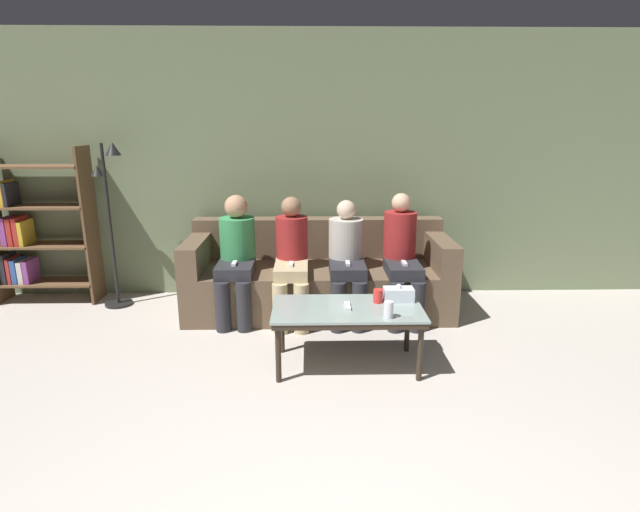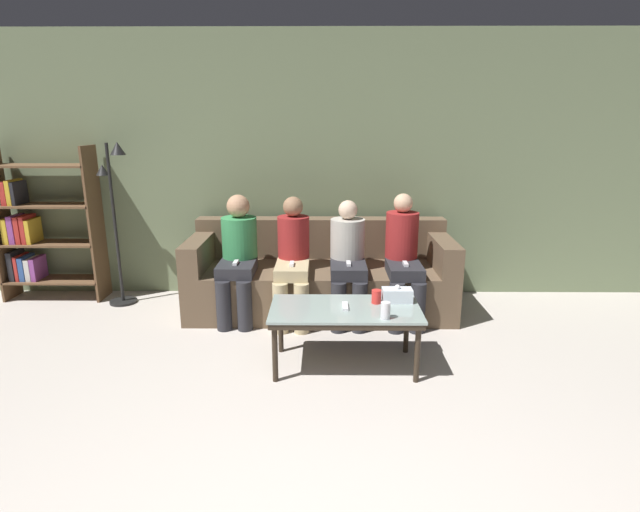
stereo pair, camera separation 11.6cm
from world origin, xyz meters
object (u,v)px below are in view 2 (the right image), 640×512
at_px(coffee_table, 345,313).
at_px(seated_person_left_end, 238,254).
at_px(couch, 321,278).
at_px(standing_lamp, 115,207).
at_px(seated_person_mid_right, 348,258).
at_px(seated_person_right_end, 403,255).
at_px(bookshelf, 37,229).
at_px(seated_person_mid_left, 293,257).
at_px(tissue_box, 397,295).
at_px(cup_near_right, 376,297).
at_px(game_remote, 345,306).
at_px(cup_near_left, 385,310).

bearing_deg(coffee_table, seated_person_left_end, 133.98).
bearing_deg(couch, standing_lamp, 175.64).
xyz_separation_m(coffee_table, seated_person_mid_right, (0.06, 0.94, 0.16)).
bearing_deg(seated_person_left_end, seated_person_right_end, -0.78).
xyz_separation_m(bookshelf, seated_person_mid_left, (2.57, -0.53, -0.14)).
distance_m(seated_person_left_end, seated_person_right_end, 1.48).
distance_m(tissue_box, bookshelf, 3.65).
xyz_separation_m(bookshelf, seated_person_mid_right, (3.07, -0.52, -0.15)).
bearing_deg(cup_near_right, couch, 111.29).
distance_m(couch, game_remote, 1.19).
xyz_separation_m(bookshelf, seated_person_left_end, (2.08, -0.50, -0.12)).
bearing_deg(tissue_box, game_remote, -161.88).
bearing_deg(seated_person_mid_left, coffee_table, -65.02).
relative_size(couch, cup_near_right, 24.21).
distance_m(bookshelf, seated_person_mid_left, 2.63).
relative_size(seated_person_left_end, seated_person_mid_right, 1.05).
relative_size(couch, tissue_box, 11.04).
bearing_deg(seated_person_mid_right, standing_lamp, 170.33).
relative_size(cup_near_left, seated_person_mid_right, 0.11).
xyz_separation_m(coffee_table, seated_person_right_end, (0.55, 0.94, 0.18)).
xyz_separation_m(coffee_table, seated_person_left_end, (-0.92, 0.96, 0.19)).
bearing_deg(tissue_box, seated_person_left_end, 147.68).
distance_m(cup_near_right, seated_person_mid_left, 1.07).
distance_m(couch, seated_person_right_end, 0.82).
bearing_deg(couch, seated_person_mid_right, -42.51).
bearing_deg(couch, coffee_table, -80.94).
distance_m(couch, seated_person_mid_right, 0.42).
xyz_separation_m(bookshelf, seated_person_right_end, (3.56, -0.52, -0.12)).
relative_size(cup_near_left, standing_lamp, 0.07).
xyz_separation_m(cup_near_right, seated_person_left_end, (-1.16, 0.86, 0.09)).
relative_size(bookshelf, seated_person_mid_left, 1.39).
relative_size(bookshelf, seated_person_right_end, 1.35).
relative_size(couch, cup_near_left, 20.74).
bearing_deg(cup_near_right, seated_person_left_end, 143.22).
distance_m(coffee_table, standing_lamp, 2.57).
bearing_deg(cup_near_left, seated_person_left_end, 135.65).
height_order(tissue_box, seated_person_right_end, seated_person_right_end).
height_order(tissue_box, seated_person_mid_right, seated_person_mid_right).
distance_m(coffee_table, tissue_box, 0.42).
height_order(cup_near_left, bookshelf, bookshelf).
bearing_deg(coffee_table, tissue_box, 18.12).
xyz_separation_m(couch, cup_near_right, (0.42, -1.07, 0.20)).
xyz_separation_m(coffee_table, standing_lamp, (-2.14, 1.31, 0.55)).
xyz_separation_m(bookshelf, standing_lamp, (0.87, -0.14, 0.24)).
relative_size(cup_near_left, cup_near_right, 1.17).
distance_m(standing_lamp, seated_person_left_end, 1.31).
bearing_deg(seated_person_left_end, tissue_box, -32.32).
xyz_separation_m(couch, standing_lamp, (-1.95, 0.15, 0.65)).
distance_m(couch, cup_near_right, 1.17).
xyz_separation_m(cup_near_left, game_remote, (-0.26, 0.20, -0.05)).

